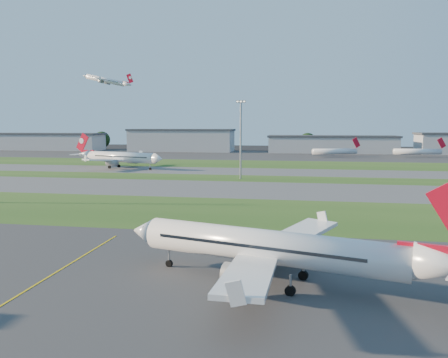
% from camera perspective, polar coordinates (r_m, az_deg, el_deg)
% --- Properties ---
extents(grass_strip_a, '(300.00, 34.00, 0.01)m').
position_cam_1_polar(grass_strip_a, '(94.51, -11.41, -3.93)').
color(grass_strip_a, '#234918').
rests_on(grass_strip_a, ground).
extents(taxiway_a, '(300.00, 32.00, 0.01)m').
position_cam_1_polar(taxiway_a, '(125.43, -6.01, -1.14)').
color(taxiway_a, '#515154').
rests_on(taxiway_a, ground).
extents(grass_strip_b, '(300.00, 18.00, 0.01)m').
position_cam_1_polar(grass_strip_b, '(149.45, -3.43, 0.20)').
color(grass_strip_b, '#234918').
rests_on(grass_strip_b, ground).
extents(taxiway_b, '(300.00, 26.00, 0.01)m').
position_cam_1_polar(taxiway_b, '(170.81, -1.77, 1.07)').
color(taxiway_b, '#515154').
rests_on(taxiway_b, ground).
extents(grass_strip_c, '(300.00, 40.00, 0.01)m').
position_cam_1_polar(grass_strip_c, '(203.12, 0.07, 2.03)').
color(grass_strip_c, '#234918').
rests_on(grass_strip_c, ground).
extents(apron_far, '(400.00, 80.00, 0.01)m').
position_cam_1_polar(apron_far, '(262.30, 2.25, 3.15)').
color(apron_far, '#333335').
rests_on(apron_far, ground).
extents(airliner_parked, '(36.50, 30.66, 11.66)m').
position_cam_1_polar(airliner_parked, '(49.73, 6.07, -8.95)').
color(airliner_parked, white).
rests_on(airliner_parked, ground).
extents(airliner_taxiing, '(40.37, 34.00, 12.98)m').
position_cam_1_polar(airliner_taxiing, '(185.26, -13.36, 2.76)').
color(airliner_taxiing, white).
rests_on(airliner_taxiing, ground).
extents(airliner_departing, '(29.10, 24.70, 9.08)m').
position_cam_1_polar(airliner_departing, '(274.06, -15.21, 12.33)').
color(airliner_departing, white).
extents(mini_jet_near, '(27.38, 12.12, 9.48)m').
position_cam_1_polar(mini_jet_near, '(252.45, 14.28, 3.54)').
color(mini_jet_near, white).
rests_on(mini_jet_near, ground).
extents(mini_jet_far, '(28.58, 6.41, 9.48)m').
position_cam_1_polar(mini_jet_far, '(265.84, 23.97, 3.31)').
color(mini_jet_far, white).
rests_on(mini_jet_far, ground).
extents(light_mast_centre, '(3.20, 0.70, 25.80)m').
position_cam_1_polar(light_mast_centre, '(143.77, 2.20, 5.86)').
color(light_mast_centre, gray).
rests_on(light_mast_centre, ground).
extents(hangar_far_west, '(91.80, 23.00, 12.20)m').
position_cam_1_polar(hangar_far_west, '(343.03, -22.81, 4.55)').
color(hangar_far_west, gray).
rests_on(hangar_far_west, ground).
extents(hangar_west, '(71.40, 23.00, 15.20)m').
position_cam_1_polar(hangar_west, '(300.18, -5.58, 5.08)').
color(hangar_west, gray).
rests_on(hangar_west, ground).
extents(hangar_east, '(81.60, 23.00, 11.20)m').
position_cam_1_polar(hangar_east, '(290.58, 13.89, 4.44)').
color(hangar_east, gray).
rests_on(hangar_east, ground).
extents(tree_far_west, '(11.00, 11.00, 12.00)m').
position_cam_1_polar(tree_far_west, '(376.36, -26.92, 4.57)').
color(tree_far_west, black).
rests_on(tree_far_west, ground).
extents(tree_west, '(12.10, 12.10, 13.20)m').
position_cam_1_polar(tree_west, '(336.86, -15.67, 4.97)').
color(tree_west, black).
rests_on(tree_west, ground).
extents(tree_mid_west, '(9.90, 9.90, 10.80)m').
position_cam_1_polar(tree_mid_west, '(305.51, -0.49, 4.80)').
color(tree_mid_west, black).
rests_on(tree_mid_west, ground).
extents(tree_mid_east, '(11.55, 11.55, 12.60)m').
position_cam_1_polar(tree_mid_east, '(303.80, 10.87, 4.85)').
color(tree_mid_east, black).
rests_on(tree_mid_east, ground).
extents(tree_east, '(10.45, 10.45, 11.40)m').
position_cam_1_polar(tree_east, '(312.54, 24.79, 4.27)').
color(tree_east, black).
rests_on(tree_east, ground).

